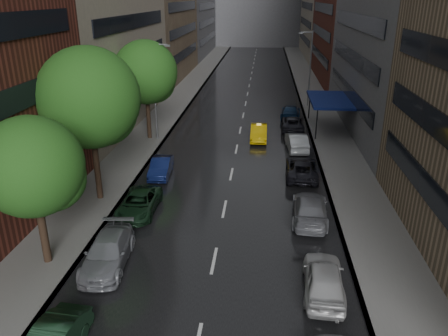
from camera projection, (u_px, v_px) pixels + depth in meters
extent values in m
cube|color=black|center=(247.00, 97.00, 60.04)|extent=(14.00, 140.00, 0.01)
cube|color=gray|center=(182.00, 95.00, 60.79)|extent=(4.00, 140.00, 0.15)
cube|color=gray|center=(313.00, 98.00, 59.24)|extent=(4.00, 140.00, 0.15)
cube|color=#937A5B|center=(159.00, 9.00, 70.22)|extent=(8.00, 28.00, 22.00)
cube|color=slate|center=(401.00, 7.00, 41.37)|extent=(8.00, 28.00, 24.00)
cylinder|color=#382619|center=(42.00, 226.00, 22.03)|extent=(0.40, 0.40, 4.34)
sphere|color=#1E5116|center=(32.00, 167.00, 20.83)|extent=(4.96, 4.96, 4.96)
cylinder|color=#382619|center=(96.00, 161.00, 28.89)|extent=(0.40, 0.40, 5.64)
sphere|color=#1E5116|center=(89.00, 98.00, 27.33)|extent=(6.44, 6.44, 6.44)
cylinder|color=#382619|center=(148.00, 113.00, 41.52)|extent=(0.40, 0.40, 5.15)
sphere|color=#1E5116|center=(146.00, 72.00, 40.10)|extent=(5.88, 5.88, 5.88)
imported|color=#DFB00B|center=(259.00, 132.00, 41.98)|extent=(1.57, 4.44, 1.46)
imported|color=gray|center=(108.00, 252.00, 22.44)|extent=(2.46, 5.25, 1.48)
imported|color=black|center=(139.00, 203.00, 27.88)|extent=(2.27, 4.84, 1.34)
imported|color=#0D1641|center=(161.00, 167.00, 33.65)|extent=(1.70, 4.25, 1.37)
imported|color=#B9B9B9|center=(324.00, 278.00, 20.28)|extent=(2.12, 4.70, 1.57)
imported|color=slate|center=(310.00, 209.00, 26.96)|extent=(2.50, 5.39, 1.53)
imported|color=black|center=(302.00, 168.00, 33.36)|extent=(2.57, 5.21, 1.42)
imported|color=#A1A7AB|center=(297.00, 142.00, 39.23)|extent=(2.01, 4.79, 1.54)
imported|color=black|center=(293.00, 123.00, 45.24)|extent=(2.52, 5.06, 1.38)
imported|color=#0D223F|center=(291.00, 112.00, 49.39)|extent=(2.58, 5.27, 1.48)
cylinder|color=gray|center=(155.00, 92.00, 40.49)|extent=(0.18, 0.18, 9.00)
cube|color=gray|center=(167.00, 46.00, 38.81)|extent=(0.50, 0.22, 0.16)
cylinder|color=gray|center=(310.00, 69.00, 53.03)|extent=(0.18, 0.18, 9.00)
cube|color=gray|center=(301.00, 33.00, 51.60)|extent=(0.50, 0.22, 0.16)
cube|color=navy|center=(330.00, 100.00, 44.22)|extent=(4.00, 8.00, 0.25)
cylinder|color=black|center=(317.00, 124.00, 41.40)|extent=(0.12, 0.12, 3.00)
cylinder|color=black|center=(309.00, 105.00, 48.43)|extent=(0.12, 0.12, 3.00)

